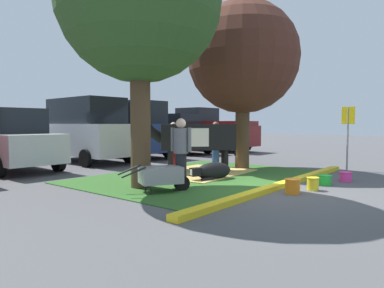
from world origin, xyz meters
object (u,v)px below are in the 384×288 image
Objects in this scene: wheelbarrow at (162,176)px; calf_lying at (213,171)px; bucket_green at (325,180)px; suv_black at (86,130)px; shade_tree_right at (243,58)px; suv_dark_grey at (130,129)px; hatchback_white at (175,134)px; sedan_silver at (10,140)px; bucket_yellow at (313,183)px; shade_tree_left at (139,0)px; bucket_orange at (292,186)px; cow_holstein at (194,137)px; person_handler at (216,143)px; pickup_truck_maroon at (209,131)px; bucket_pink at (346,176)px; person_visitor_near at (173,144)px; person_visitor_far at (181,151)px; parking_sign at (348,126)px.

calf_lying is at bearing 4.34° from wheelbarrow.
bucket_green is 0.07× the size of suv_black.
calf_lying is (-2.53, -0.59, -3.49)m from shade_tree_right.
hatchback_white is (2.83, -0.22, -0.29)m from suv_dark_grey.
suv_dark_grey reaches higher than sedan_silver.
bucket_yellow is at bearing -46.10° from wheelbarrow.
bucket_orange is (1.61, -3.11, -4.24)m from shade_tree_left.
shade_tree_left is at bearing -143.04° from hatchback_white.
wheelbarrow is 0.33× the size of suv_black.
person_handler is at bearing 10.33° from cow_holstein.
bucket_yellow is at bearing -98.03° from cow_holstein.
pickup_truck_maroon reaches higher than calf_lying.
hatchback_white is at bearing 68.35° from bucket_pink.
person_visitor_near is at bearing 86.51° from cow_holstein.
bucket_orange is 10.93m from hatchback_white.
pickup_truck_maroon is at bearing 28.50° from shade_tree_left.
hatchback_white is (5.74, 6.50, 0.75)m from calf_lying.
calf_lying is 6.58m from suv_black.
suv_dark_grey reaches higher than person_visitor_far.
cow_holstein is at bearing -146.46° from pickup_truck_maroon.
parking_sign is at bearing -18.92° from person_visitor_far.
shade_tree_right reaches higher than wheelbarrow.
calf_lying is 2.91m from person_handler.
person_visitor_far is 1.08× the size of wheelbarrow.
pickup_truck_maroon is (10.33, 5.61, -3.29)m from shade_tree_left.
hatchback_white reaches higher than calf_lying.
parking_sign is 6.24× the size of bucket_pink.
bucket_green is (0.26, -4.88, -0.71)m from person_visitor_near.
shade_tree_left reaches higher than person_handler.
shade_tree_right is at bearing 66.51° from bucket_green.
cow_holstein is 0.45× the size of pickup_truck_maroon.
wheelbarrow is 4.57× the size of bucket_green.
shade_tree_left is 1.17× the size of pickup_truck_maroon.
person_visitor_far reaches higher than wheelbarrow.
shade_tree_right is at bearing -70.17° from suv_black.
bucket_green is at bearing -100.80° from suv_dark_grey.
person_visitor_far is 3.72m from bucket_green.
bucket_yellow is (2.30, -3.31, -4.25)m from shade_tree_left.
calf_lying is at bearing 95.17° from bucket_yellow.
suv_black is at bearing 86.43° from calf_lying.
shade_tree_right reaches higher than bucket_yellow.
person_visitor_near is at bearing 127.68° from parking_sign.
bucket_orange reaches higher than bucket_green.
shade_tree_left is 1.14× the size of shade_tree_right.
hatchback_white is (3.73, 9.41, 0.85)m from bucket_pink.
parking_sign reaches higher than wheelbarrow.
sedan_silver reaches higher than bucket_pink.
person_handler is 4.38m from person_visitor_far.
hatchback_white is (7.35, 6.75, 0.09)m from person_visitor_far.
bucket_pink is (2.00, -2.90, -0.10)m from calf_lying.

